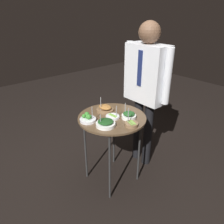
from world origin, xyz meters
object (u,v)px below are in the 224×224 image
(bowl_asparagus_mid_left, at_px, (113,117))
(bowl_spinach_front_center, at_px, (129,115))
(waiter_figure, at_px, (146,81))
(bowl_asparagus_center, at_px, (131,124))
(bowl_broccoli_far_rim, at_px, (88,118))
(bowl_roast_front_left, at_px, (105,108))
(bowl_spinach_back_right, at_px, (106,123))
(serving_cart, at_px, (112,122))

(bowl_asparagus_mid_left, relative_size, bowl_spinach_front_center, 0.89)
(bowl_spinach_front_center, height_order, waiter_figure, waiter_figure)
(bowl_asparagus_center, height_order, bowl_broccoli_far_rim, bowl_asparagus_center)
(bowl_broccoli_far_rim, xyz_separation_m, bowl_roast_front_left, (-0.07, 0.25, 0.00))
(bowl_asparagus_center, bearing_deg, bowl_roast_front_left, 177.56)
(bowl_spinach_back_right, bearing_deg, bowl_broccoli_far_rim, -160.07)
(bowl_asparagus_mid_left, height_order, bowl_spinach_front_center, bowl_spinach_front_center)
(bowl_spinach_front_center, xyz_separation_m, waiter_figure, (-0.14, 0.38, 0.22))
(bowl_asparagus_mid_left, distance_m, bowl_spinach_back_right, 0.17)
(bowl_asparagus_center, height_order, bowl_asparagus_mid_left, bowl_asparagus_center)
(serving_cart, height_order, bowl_asparagus_mid_left, bowl_asparagus_mid_left)
(bowl_broccoli_far_rim, distance_m, waiter_figure, 0.75)
(waiter_figure, bearing_deg, bowl_roast_front_left, -105.45)
(bowl_broccoli_far_rim, height_order, bowl_roast_front_left, bowl_roast_front_left)
(bowl_spinach_front_center, bearing_deg, bowl_roast_front_left, -165.46)
(bowl_asparagus_mid_left, distance_m, bowl_broccoli_far_rim, 0.24)
(bowl_asparagus_center, xyz_separation_m, bowl_broccoli_far_rim, (-0.32, -0.24, 0.01))
(bowl_asparagus_mid_left, relative_size, bowl_broccoli_far_rim, 0.87)
(bowl_spinach_front_center, bearing_deg, bowl_broccoli_far_rim, -122.02)
(bowl_roast_front_left, height_order, bowl_spinach_back_right, bowl_roast_front_left)
(bowl_asparagus_mid_left, xyz_separation_m, bowl_broccoli_far_rim, (-0.10, -0.21, 0.01))
(serving_cart, xyz_separation_m, bowl_spinach_front_center, (0.13, 0.10, 0.09))
(bowl_asparagus_center, distance_m, bowl_broccoli_far_rim, 0.40)
(serving_cart, height_order, bowl_spinach_front_center, bowl_spinach_front_center)
(serving_cart, distance_m, bowl_roast_front_left, 0.17)
(bowl_asparagus_center, relative_size, waiter_figure, 0.10)
(bowl_asparagus_center, bearing_deg, bowl_spinach_front_center, 144.13)
(bowl_broccoli_far_rim, bearing_deg, waiter_figure, 85.23)
(bowl_broccoli_far_rim, distance_m, bowl_spinach_back_right, 0.19)
(serving_cart, bearing_deg, bowl_roast_front_left, 167.95)
(bowl_roast_front_left, distance_m, bowl_spinach_back_right, 0.31)
(serving_cart, distance_m, bowl_spinach_back_right, 0.21)
(waiter_figure, bearing_deg, bowl_asparagus_center, -60.76)
(bowl_spinach_front_center, bearing_deg, bowl_spinach_back_right, -95.61)
(bowl_asparagus_center, relative_size, bowl_spinach_back_right, 0.95)
(bowl_asparagus_center, distance_m, bowl_spinach_front_center, 0.15)
(bowl_broccoli_far_rim, bearing_deg, bowl_spinach_front_center, 57.98)
(serving_cart, xyz_separation_m, bowl_asparagus_center, (0.24, 0.01, 0.08))
(bowl_asparagus_mid_left, height_order, waiter_figure, waiter_figure)
(bowl_spinach_back_right, bearing_deg, serving_cart, 121.96)
(bowl_spinach_front_center, height_order, bowl_roast_front_left, bowl_roast_front_left)
(bowl_roast_front_left, relative_size, bowl_spinach_back_right, 0.99)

